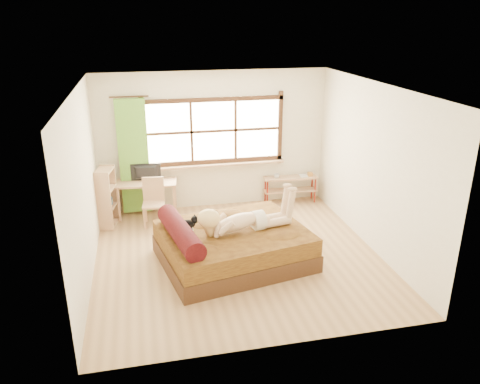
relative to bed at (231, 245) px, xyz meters
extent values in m
plane|color=#9E754C|center=(0.15, 0.16, -0.30)|extent=(4.50, 4.50, 0.00)
plane|color=white|center=(0.15, 0.16, 2.40)|extent=(4.50, 4.50, 0.00)
plane|color=silver|center=(0.15, 2.41, 1.05)|extent=(4.50, 0.00, 4.50)
plane|color=silver|center=(0.15, -2.09, 1.05)|extent=(4.50, 0.00, 4.50)
plane|color=silver|center=(-2.10, 0.16, 1.05)|extent=(0.00, 4.50, 4.50)
plane|color=silver|center=(2.40, 0.16, 1.05)|extent=(0.00, 4.50, 4.50)
cube|color=#FFEDBF|center=(0.15, 2.40, 1.25)|extent=(2.60, 0.01, 1.30)
cube|color=tan|center=(0.15, 2.33, 0.58)|extent=(2.80, 0.16, 0.04)
cube|color=#477B21|center=(-1.40, 2.29, 0.85)|extent=(0.55, 0.10, 2.20)
cube|color=black|center=(0.05, 0.01, -0.16)|extent=(2.49, 2.15, 0.27)
cube|color=#331C0B|center=(0.05, 0.01, 0.11)|extent=(2.44, 2.10, 0.27)
cylinder|color=black|center=(-0.78, -0.16, 0.38)|extent=(0.59, 1.52, 0.31)
cube|color=tan|center=(-1.21, 2.11, 0.39)|extent=(1.17, 0.63, 0.04)
cube|color=tan|center=(-1.74, 1.95, 0.04)|extent=(0.05, 0.05, 0.67)
cube|color=tan|center=(-0.72, 1.85, 0.04)|extent=(0.05, 0.05, 0.67)
cube|color=tan|center=(-1.70, 2.36, 0.04)|extent=(0.05, 0.05, 0.67)
cube|color=tan|center=(-0.68, 2.26, 0.04)|extent=(0.05, 0.05, 0.67)
imported|color=black|center=(-1.21, 2.16, 0.57)|extent=(0.57, 0.13, 0.33)
cube|color=tan|center=(-1.11, 1.66, 0.12)|extent=(0.43, 0.43, 0.04)
cube|color=tan|center=(-1.09, 1.83, 0.36)|extent=(0.39, 0.08, 0.45)
cube|color=tan|center=(-1.29, 1.50, -0.10)|extent=(0.04, 0.04, 0.39)
cube|color=tan|center=(-0.96, 1.47, -0.10)|extent=(0.04, 0.04, 0.39)
cube|color=tan|center=(-1.26, 1.84, -0.10)|extent=(0.04, 0.04, 0.39)
cube|color=tan|center=(-0.93, 1.81, -0.10)|extent=(0.04, 0.04, 0.39)
cube|color=tan|center=(1.70, 2.23, 0.23)|extent=(1.11, 0.34, 0.04)
cube|color=tan|center=(1.70, 2.23, -0.04)|extent=(1.11, 0.34, 0.03)
cylinder|color=maroon|center=(1.19, 2.15, -0.02)|extent=(0.03, 0.03, 0.55)
cylinder|color=maroon|center=(2.19, 2.09, -0.02)|extent=(0.03, 0.03, 0.55)
cylinder|color=maroon|center=(1.20, 2.36, -0.02)|extent=(0.03, 0.03, 0.55)
cylinder|color=maroon|center=(2.21, 2.30, -0.02)|extent=(0.03, 0.03, 0.55)
cube|color=#BA7B2E|center=(2.11, 2.20, 0.29)|extent=(0.10, 0.10, 0.07)
imported|color=gray|center=(1.40, 2.23, 0.29)|extent=(0.12, 0.12, 0.09)
imported|color=gray|center=(1.90, 2.23, 0.26)|extent=(0.16, 0.22, 0.02)
cube|color=tan|center=(-1.93, 1.80, -0.25)|extent=(0.36, 0.50, 0.03)
cube|color=tan|center=(-1.93, 1.80, 0.09)|extent=(0.36, 0.50, 0.03)
cube|color=tan|center=(-1.93, 1.80, 0.44)|extent=(0.36, 0.50, 0.03)
cube|color=tan|center=(-1.93, 1.80, 0.78)|extent=(0.36, 0.50, 0.03)
cube|color=tan|center=(-1.98, 1.58, 0.26)|extent=(0.27, 0.08, 1.10)
cube|color=tan|center=(-1.89, 2.02, 0.26)|extent=(0.27, 0.08, 1.10)
camera|label=1|loc=(-1.24, -6.42, 3.37)|focal=35.00mm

